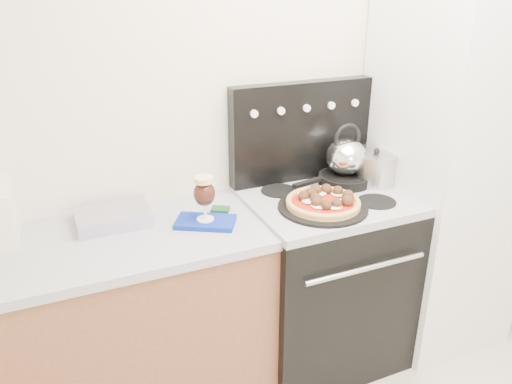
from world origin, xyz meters
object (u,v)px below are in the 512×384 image
pizza (323,201)px  tea_kettle (346,154)px  skillet (344,179)px  oven_mitt (206,222)px  pizza_pan (323,207)px  beer_glass (204,198)px  stock_pot (375,169)px  base_cabinet (101,336)px  fridge (445,172)px  stove_body (322,281)px

pizza → tea_kettle: tea_kettle is taller
skillet → oven_mitt: bearing=-171.3°
pizza_pan → beer_glass: bearing=169.4°
pizza → stock_pot: 0.43m
beer_glass → stock_pot: beer_glass is taller
skillet → base_cabinet: bearing=-176.2°
skillet → stock_pot: stock_pot is taller
skillet → tea_kettle: (0.00, 0.00, 0.13)m
oven_mitt → beer_glass: bearing=0.0°
pizza_pan → skillet: size_ratio=1.55×
fridge → pizza: 0.79m
oven_mitt → pizza_pan: (0.53, -0.10, 0.02)m
fridge → beer_glass: size_ratio=9.39×
fridge → skillet: (-0.53, 0.14, -0.01)m
pizza → skillet: size_ratio=1.27×
beer_glass → pizza: 0.54m
pizza → base_cabinet: bearing=172.5°
oven_mitt → base_cabinet: bearing=176.0°
stove_body → pizza_pan: pizza_pan is taller
oven_mitt → tea_kettle: 0.81m
base_cabinet → oven_mitt: size_ratio=5.73×
base_cabinet → stove_body: 1.11m
stove_body → pizza: (-0.09, -0.11, 0.52)m
stock_pot → pizza_pan: bearing=-157.9°
fridge → tea_kettle: size_ratio=8.55×
pizza_pan → pizza: (0.00, 0.00, 0.03)m
pizza → tea_kettle: (0.26, 0.22, 0.12)m
stove_body → fridge: size_ratio=0.46×
beer_glass → oven_mitt: bearing=0.0°
fridge → tea_kettle: bearing=165.6°
beer_glass → pizza: (0.53, -0.10, -0.07)m
beer_glass → fridge: bearing=-0.7°
base_cabinet → fridge: bearing=-1.6°
pizza_pan → tea_kettle: (0.26, 0.22, 0.15)m
oven_mitt → tea_kettle: (0.78, 0.12, 0.17)m
base_cabinet → stove_body: (1.10, -0.02, 0.01)m
pizza_pan → tea_kettle: size_ratio=1.84×
base_cabinet → pizza: pizza is taller
fridge → skillet: size_ratio=7.22×
base_cabinet → fridge: (1.80, -0.05, 0.52)m
stove_body → tea_kettle: 0.67m
oven_mitt → beer_glass: 0.11m
base_cabinet → fridge: fridge is taller
stock_pot → stove_body: bearing=-170.5°
base_cabinet → pizza_pan: size_ratio=3.54×
stove_body → stock_pot: size_ratio=4.29×
stove_body → beer_glass: 0.85m
pizza → tea_kettle: 0.36m
skillet → tea_kettle: size_ratio=1.19×
stove_body → beer_glass: size_ratio=4.35×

